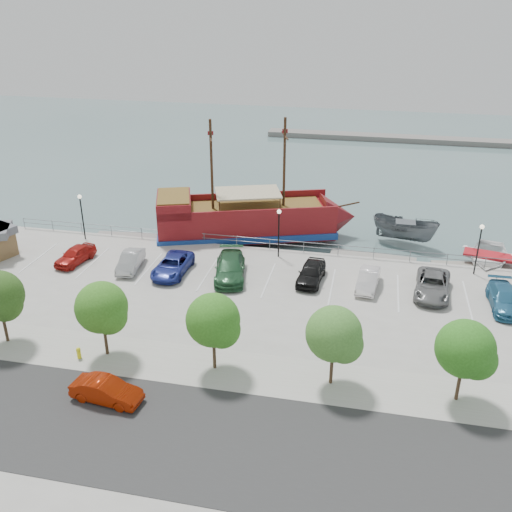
# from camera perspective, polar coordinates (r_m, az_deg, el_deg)

# --- Properties ---
(ground) EXTENTS (160.00, 160.00, 0.00)m
(ground) POSITION_cam_1_polar(r_m,az_deg,el_deg) (43.77, 0.74, -4.76)
(ground) COLOR #4B6768
(street) EXTENTS (100.00, 8.00, 0.04)m
(street) POSITION_cam_1_polar(r_m,az_deg,el_deg) (30.62, -5.46, -17.82)
(street) COLOR #2E2E2E
(street) RESTS_ON land_slab
(sidewalk) EXTENTS (100.00, 4.00, 0.05)m
(sidewalk) POSITION_cam_1_polar(r_m,az_deg,el_deg) (35.04, -2.54, -11.31)
(sidewalk) COLOR #A4A195
(sidewalk) RESTS_ON land_slab
(seawall_railing) EXTENTS (50.00, 0.06, 1.00)m
(seawall_railing) POSITION_cam_1_polar(r_m,az_deg,el_deg) (49.93, 2.51, 1.13)
(seawall_railing) COLOR slate
(seawall_railing) RESTS_ON land_slab
(far_shore) EXTENTS (40.00, 3.00, 0.80)m
(far_shore) POSITION_cam_1_polar(r_m,az_deg,el_deg) (94.71, 13.58, 11.38)
(far_shore) COLOR slate
(far_shore) RESTS_ON ground
(pirate_ship) EXTENTS (19.54, 11.01, 12.12)m
(pirate_ship) POSITION_cam_1_polar(r_m,az_deg,el_deg) (54.01, 0.45, 3.64)
(pirate_ship) COLOR maroon
(pirate_ship) RESTS_ON ground
(patrol_boat) EXTENTS (6.68, 4.22, 2.42)m
(patrol_boat) POSITION_cam_1_polar(r_m,az_deg,el_deg) (55.12, 14.63, 2.33)
(patrol_boat) COLOR slate
(patrol_boat) RESTS_ON ground
(speedboat) EXTENTS (6.08, 7.50, 1.37)m
(speedboat) POSITION_cam_1_polar(r_m,az_deg,el_deg) (52.99, 22.14, -0.33)
(speedboat) COLOR white
(speedboat) RESTS_ON ground
(dock_west) EXTENTS (7.43, 2.74, 0.42)m
(dock_west) POSITION_cam_1_polar(r_m,az_deg,el_deg) (55.72, -12.25, 1.72)
(dock_west) COLOR gray
(dock_west) RESTS_ON ground
(dock_mid) EXTENTS (7.60, 2.69, 0.43)m
(dock_mid) POSITION_cam_1_polar(r_m,az_deg,el_deg) (51.21, 11.56, -0.36)
(dock_mid) COLOR gray
(dock_mid) RESTS_ON ground
(dock_east) EXTENTS (7.33, 2.93, 0.41)m
(dock_east) POSITION_cam_1_polar(r_m,az_deg,el_deg) (52.04, 21.08, -1.21)
(dock_east) COLOR gray
(dock_east) RESTS_ON ground
(street_sedan) EXTENTS (4.19, 1.88, 1.34)m
(street_sedan) POSITION_cam_1_polar(r_m,az_deg,el_deg) (33.44, -14.73, -12.90)
(street_sedan) COLOR #971E04
(street_sedan) RESTS_ON street
(fire_hydrant) EXTENTS (0.28, 0.28, 0.80)m
(fire_hydrant) POSITION_cam_1_polar(r_m,az_deg,el_deg) (37.39, -17.31, -9.21)
(fire_hydrant) COLOR yellow
(fire_hydrant) RESTS_ON sidewalk
(lamp_post_left) EXTENTS (0.36, 0.36, 4.28)m
(lamp_post_left) POSITION_cam_1_polar(r_m,az_deg,el_deg) (53.61, -17.07, 4.52)
(lamp_post_left) COLOR black
(lamp_post_left) RESTS_ON land_slab
(lamp_post_mid) EXTENTS (0.36, 0.36, 4.28)m
(lamp_post_mid) POSITION_cam_1_polar(r_m,az_deg,el_deg) (47.81, 2.30, 3.16)
(lamp_post_mid) COLOR black
(lamp_post_mid) RESTS_ON land_slab
(lamp_post_right) EXTENTS (0.36, 0.36, 4.28)m
(lamp_post_right) POSITION_cam_1_polar(r_m,az_deg,el_deg) (48.02, 21.46, 1.45)
(lamp_post_right) COLOR black
(lamp_post_right) RESTS_ON land_slab
(tree_b) EXTENTS (3.30, 3.20, 5.00)m
(tree_b) POSITION_cam_1_polar(r_m,az_deg,el_deg) (39.21, -24.25, -3.82)
(tree_b) COLOR #473321
(tree_b) RESTS_ON sidewalk
(tree_c) EXTENTS (3.30, 3.20, 5.00)m
(tree_c) POSITION_cam_1_polar(r_m,az_deg,el_deg) (35.71, -15.02, -5.20)
(tree_c) COLOR #473321
(tree_c) RESTS_ON sidewalk
(tree_d) EXTENTS (3.30, 3.20, 5.00)m
(tree_d) POSITION_cam_1_polar(r_m,az_deg,el_deg) (33.34, -4.11, -6.64)
(tree_d) COLOR #473321
(tree_d) RESTS_ON sidewalk
(tree_e) EXTENTS (3.30, 3.20, 5.00)m
(tree_e) POSITION_cam_1_polar(r_m,az_deg,el_deg) (32.33, 8.03, -7.95)
(tree_e) COLOR #473321
(tree_e) RESTS_ON sidewalk
(tree_f) EXTENTS (3.30, 3.20, 5.00)m
(tree_f) POSITION_cam_1_polar(r_m,az_deg,el_deg) (32.83, 20.43, -8.93)
(tree_f) COLOR #473321
(tree_f) RESTS_ON sidewalk
(parked_car_a) EXTENTS (2.40, 4.33, 1.39)m
(parked_car_a) POSITION_cam_1_polar(r_m,az_deg,el_deg) (49.90, -17.63, 0.10)
(parked_car_a) COLOR #A81813
(parked_car_a) RESTS_ON land_slab
(parked_car_b) EXTENTS (1.95, 4.31, 1.37)m
(parked_car_b) POSITION_cam_1_polar(r_m,az_deg,el_deg) (47.62, -12.44, -0.50)
(parked_car_b) COLOR #A4A4A4
(parked_car_b) RESTS_ON land_slab
(parked_car_c) EXTENTS (2.44, 5.10, 1.40)m
(parked_car_c) POSITION_cam_1_polar(r_m,az_deg,el_deg) (46.24, -8.35, -0.93)
(parked_car_c) COLOR navy
(parked_car_c) RESTS_ON land_slab
(parked_car_d) EXTENTS (3.41, 6.04, 1.65)m
(parked_car_d) POSITION_cam_1_polar(r_m,az_deg,el_deg) (45.13, -2.62, -1.18)
(parked_car_d) COLOR #265833
(parked_car_d) RESTS_ON land_slab
(parked_car_e) EXTENTS (2.18, 4.62, 1.53)m
(parked_car_e) POSITION_cam_1_polar(r_m,az_deg,el_deg) (44.69, 5.54, -1.65)
(parked_car_e) COLOR black
(parked_car_e) RESTS_ON land_slab
(parked_car_f) EXTENTS (1.87, 4.28, 1.37)m
(parked_car_f) POSITION_cam_1_polar(r_m,az_deg,el_deg) (44.40, 11.14, -2.35)
(parked_car_f) COLOR white
(parked_car_f) RESTS_ON land_slab
(parked_car_g) EXTENTS (3.05, 5.61, 1.49)m
(parked_car_g) POSITION_cam_1_polar(r_m,az_deg,el_deg) (44.67, 17.23, -2.79)
(parked_car_g) COLOR slate
(parked_car_g) RESTS_ON land_slab
(parked_car_h) EXTENTS (2.11, 4.99, 1.44)m
(parked_car_h) POSITION_cam_1_polar(r_m,az_deg,el_deg) (44.61, 23.61, -3.94)
(parked_car_h) COLOR teal
(parked_car_h) RESTS_ON land_slab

